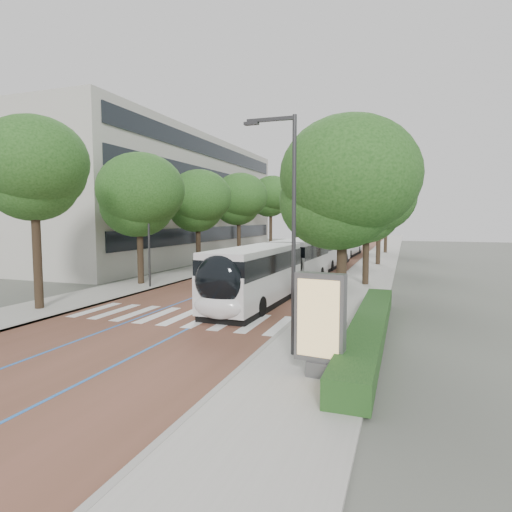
% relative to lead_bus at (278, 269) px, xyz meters
% --- Properties ---
extents(ground, '(160.00, 160.00, 0.00)m').
position_rel_lead_bus_xyz_m(ground, '(-2.82, -8.58, -1.63)').
color(ground, '#51544C').
rests_on(ground, ground).
extents(road, '(11.00, 140.00, 0.02)m').
position_rel_lead_bus_xyz_m(road, '(-2.82, 31.42, -1.62)').
color(road, brown).
rests_on(road, ground).
extents(sidewalk_left, '(4.00, 140.00, 0.12)m').
position_rel_lead_bus_xyz_m(sidewalk_left, '(-10.32, 31.42, -1.57)').
color(sidewalk_left, '#9C9A94').
rests_on(sidewalk_left, ground).
extents(sidewalk_right, '(4.00, 140.00, 0.12)m').
position_rel_lead_bus_xyz_m(sidewalk_right, '(4.68, 31.42, -1.57)').
color(sidewalk_right, '#9C9A94').
rests_on(sidewalk_right, ground).
extents(kerb_left, '(0.20, 140.00, 0.14)m').
position_rel_lead_bus_xyz_m(kerb_left, '(-8.42, 31.42, -1.57)').
color(kerb_left, gray).
rests_on(kerb_left, ground).
extents(kerb_right, '(0.20, 140.00, 0.14)m').
position_rel_lead_bus_xyz_m(kerb_right, '(2.78, 31.42, -1.57)').
color(kerb_right, gray).
rests_on(kerb_right, ground).
extents(zebra_crossing, '(10.55, 3.60, 0.01)m').
position_rel_lead_bus_xyz_m(zebra_crossing, '(-2.62, -7.58, -1.60)').
color(zebra_crossing, silver).
rests_on(zebra_crossing, ground).
extents(lane_line_left, '(0.12, 126.00, 0.01)m').
position_rel_lead_bus_xyz_m(lane_line_left, '(-4.42, 31.42, -1.60)').
color(lane_line_left, '#2461B4').
rests_on(lane_line_left, road).
extents(lane_line_right, '(0.12, 126.00, 0.01)m').
position_rel_lead_bus_xyz_m(lane_line_right, '(-1.22, 31.42, -1.60)').
color(lane_line_right, '#2461B4').
rests_on(lane_line_right, road).
extents(office_building, '(18.11, 40.00, 14.00)m').
position_rel_lead_bus_xyz_m(office_building, '(-22.29, 19.42, 5.37)').
color(office_building, '#98978D').
rests_on(office_building, ground).
extents(hedge, '(1.20, 14.00, 0.80)m').
position_rel_lead_bus_xyz_m(hedge, '(6.28, -8.58, -1.11)').
color(hedge, '#143C17').
rests_on(hedge, sidewalk_right).
extents(streetlight_near, '(1.82, 0.20, 8.00)m').
position_rel_lead_bus_xyz_m(streetlight_near, '(3.80, -11.58, 3.19)').
color(streetlight_near, '#313133').
rests_on(streetlight_near, sidewalk_right).
extents(streetlight_far, '(1.82, 0.20, 8.00)m').
position_rel_lead_bus_xyz_m(streetlight_far, '(3.80, 13.42, 3.19)').
color(streetlight_far, '#313133').
rests_on(streetlight_far, sidewalk_right).
extents(lamp_post_left, '(0.14, 0.14, 8.00)m').
position_rel_lead_bus_xyz_m(lamp_post_left, '(-8.92, -0.58, 2.49)').
color(lamp_post_left, '#313133').
rests_on(lamp_post_left, sidewalk_left).
extents(trees_left, '(6.09, 60.36, 10.02)m').
position_rel_lead_bus_xyz_m(trees_left, '(-10.32, 16.38, 5.10)').
color(trees_left, black).
rests_on(trees_left, ground).
extents(trees_right, '(6.04, 47.75, 8.77)m').
position_rel_lead_bus_xyz_m(trees_right, '(4.88, 11.96, 4.33)').
color(trees_right, black).
rests_on(trees_right, ground).
extents(lead_bus, '(3.05, 18.46, 3.20)m').
position_rel_lead_bus_xyz_m(lead_bus, '(0.00, 0.00, 0.00)').
color(lead_bus, black).
rests_on(lead_bus, ground).
extents(bus_queued_0, '(3.04, 12.49, 3.20)m').
position_rel_lead_bus_xyz_m(bus_queued_0, '(0.19, 16.24, -0.00)').
color(bus_queued_0, silver).
rests_on(bus_queued_0, ground).
extents(bus_queued_1, '(3.01, 12.49, 3.20)m').
position_rel_lead_bus_xyz_m(bus_queued_1, '(0.22, 29.33, -0.00)').
color(bus_queued_1, silver).
rests_on(bus_queued_1, ground).
extents(ad_panel, '(1.51, 0.64, 3.05)m').
position_rel_lead_bus_xyz_m(ad_panel, '(5.22, -13.27, 0.09)').
color(ad_panel, '#59595B').
rests_on(ad_panel, sidewalk_right).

